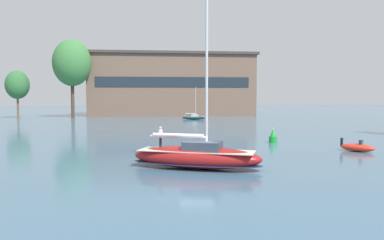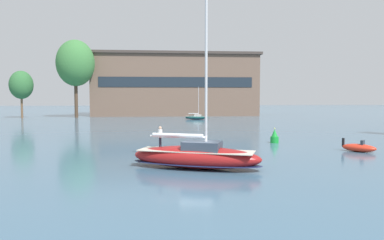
{
  "view_description": "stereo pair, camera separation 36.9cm",
  "coord_description": "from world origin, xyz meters",
  "px_view_note": "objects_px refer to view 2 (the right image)",
  "views": [
    {
      "loc": [
        -3.31,
        -27.89,
        5.45
      ],
      "look_at": [
        0.0,
        3.0,
        3.49
      ],
      "focal_mm": 35.0,
      "sensor_mm": 36.0,
      "label": 1
    },
    {
      "loc": [
        -2.94,
        -27.93,
        5.45
      ],
      "look_at": [
        0.0,
        3.0,
        3.49
      ],
      "focal_mm": 35.0,
      "sensor_mm": 36.0,
      "label": 2
    }
  ],
  "objects_px": {
    "sailboat_moored_near_marina": "(197,117)",
    "channel_buoy": "(275,137)",
    "sailboat_main": "(196,156)",
    "motor_tender": "(359,148)",
    "tree_shore_left": "(21,85)",
    "tree_shore_center": "(75,63)"
  },
  "relations": [
    {
      "from": "tree_shore_left",
      "to": "motor_tender",
      "type": "height_order",
      "value": "tree_shore_left"
    },
    {
      "from": "sailboat_main",
      "to": "channel_buoy",
      "type": "relative_size",
      "value": 7.81
    },
    {
      "from": "tree_shore_center",
      "to": "sailboat_main",
      "type": "xyz_separation_m",
      "value": [
        23.59,
        -70.89,
        -13.0
      ]
    },
    {
      "from": "sailboat_main",
      "to": "sailboat_moored_near_marina",
      "type": "xyz_separation_m",
      "value": [
        6.51,
        59.84,
        -0.41
      ]
    },
    {
      "from": "sailboat_main",
      "to": "tree_shore_center",
      "type": "bearing_deg",
      "value": 108.4
    },
    {
      "from": "tree_shore_center",
      "to": "channel_buoy",
      "type": "bearing_deg",
      "value": -58.49
    },
    {
      "from": "sailboat_moored_near_marina",
      "to": "motor_tender",
      "type": "xyz_separation_m",
      "value": [
        10.39,
        -52.88,
        -0.12
      ]
    },
    {
      "from": "tree_shore_left",
      "to": "motor_tender",
      "type": "distance_m",
      "value": 82.61
    },
    {
      "from": "sailboat_main",
      "to": "motor_tender",
      "type": "height_order",
      "value": "sailboat_main"
    },
    {
      "from": "motor_tender",
      "to": "channel_buoy",
      "type": "bearing_deg",
      "value": 127.96
    },
    {
      "from": "sailboat_moored_near_marina",
      "to": "channel_buoy",
      "type": "bearing_deg",
      "value": -84.5
    },
    {
      "from": "sailboat_moored_near_marina",
      "to": "motor_tender",
      "type": "distance_m",
      "value": 53.89
    },
    {
      "from": "sailboat_moored_near_marina",
      "to": "channel_buoy",
      "type": "xyz_separation_m",
      "value": [
        4.34,
        -45.13,
        0.17
      ]
    },
    {
      "from": "sailboat_main",
      "to": "channel_buoy",
      "type": "bearing_deg",
      "value": 53.59
    },
    {
      "from": "tree_shore_center",
      "to": "sailboat_main",
      "type": "height_order",
      "value": "tree_shore_center"
    },
    {
      "from": "sailboat_moored_near_marina",
      "to": "motor_tender",
      "type": "height_order",
      "value": "sailboat_moored_near_marina"
    },
    {
      "from": "tree_shore_left",
      "to": "tree_shore_center",
      "type": "height_order",
      "value": "tree_shore_center"
    },
    {
      "from": "sailboat_moored_near_marina",
      "to": "channel_buoy",
      "type": "distance_m",
      "value": 45.34
    },
    {
      "from": "sailboat_main",
      "to": "motor_tender",
      "type": "xyz_separation_m",
      "value": [
        16.9,
        6.96,
        -0.53
      ]
    },
    {
      "from": "sailboat_moored_near_marina",
      "to": "sailboat_main",
      "type": "bearing_deg",
      "value": -96.21
    },
    {
      "from": "tree_shore_center",
      "to": "sailboat_moored_near_marina",
      "type": "bearing_deg",
      "value": -20.16
    },
    {
      "from": "tree_shore_center",
      "to": "sailboat_moored_near_marina",
      "type": "relative_size",
      "value": 2.58
    }
  ]
}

